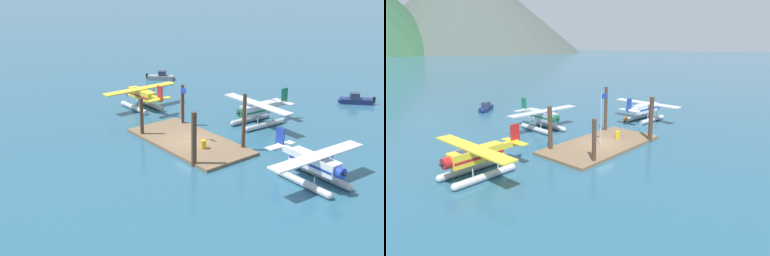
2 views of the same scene
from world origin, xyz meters
TOP-DOWN VIEW (x-y plane):
  - ground_plane at (0.00, 0.00)m, footprint 1200.00×1200.00m
  - dock_platform at (0.00, 0.00)m, footprint 14.16×6.82m
  - piling_near_left at (-4.76, -2.85)m, footprint 0.41×0.41m
  - piling_near_right at (5.08, -3.32)m, footprint 0.50×0.50m
  - piling_far_left at (-5.04, 2.89)m, footprint 0.47×0.47m
  - piling_far_right at (4.97, 3.13)m, footprint 0.39×0.39m
  - flagpole at (-0.61, -0.51)m, footprint 0.95×0.10m
  - fuel_drum at (2.78, -0.31)m, footprint 0.62×0.62m
  - mooring_buoy at (11.58, 4.35)m, footprint 0.77×0.77m
  - mountain_ridge_west_peak at (248.89, 457.50)m, footprint 351.44×351.44m
  - seaplane_white_stbd_fwd at (14.20, 2.63)m, footprint 7.98×10.46m
  - seaplane_yellow_port_fwd at (-13.78, 2.76)m, footprint 7.98×10.42m
  - seaplane_silver_bow_centre at (0.29, 10.05)m, footprint 10.46×7.98m
  - boat_navy_open_north at (2.21, 27.00)m, footprint 4.09×3.97m

SIDE VIEW (x-z plane):
  - ground_plane at x=0.00m, z-range 0.00..0.00m
  - dock_platform at x=0.00m, z-range 0.00..0.30m
  - mooring_buoy at x=11.58m, z-range 0.00..0.77m
  - boat_navy_open_north at x=2.21m, z-range -0.26..1.24m
  - fuel_drum at x=2.78m, z-range 0.30..1.18m
  - seaplane_white_stbd_fwd at x=14.20m, z-range -0.34..3.50m
  - seaplane_yellow_port_fwd at x=-13.78m, z-range -0.34..3.50m
  - seaplane_silver_bow_centre at x=0.29m, z-range -0.34..3.50m
  - piling_near_left at x=-4.76m, z-range 0.00..4.38m
  - piling_far_left at x=-5.04m, z-range 0.00..4.86m
  - piling_near_right at x=5.08m, z-range 0.00..5.29m
  - piling_far_right at x=4.97m, z-range 0.00..5.91m
  - flagpole at x=-0.61m, z-range 1.03..6.93m
  - mountain_ridge_west_peak at x=248.89m, z-range 0.00..142.80m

